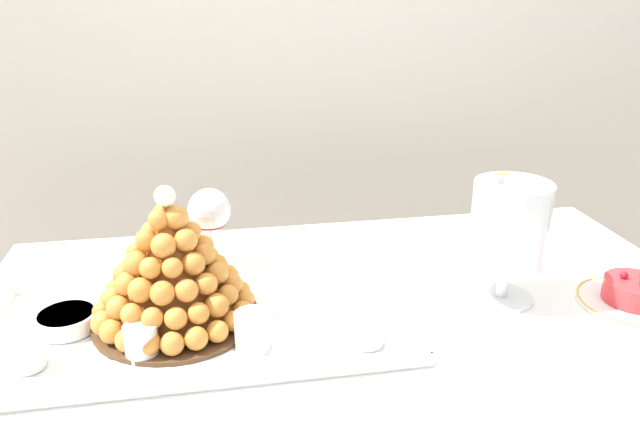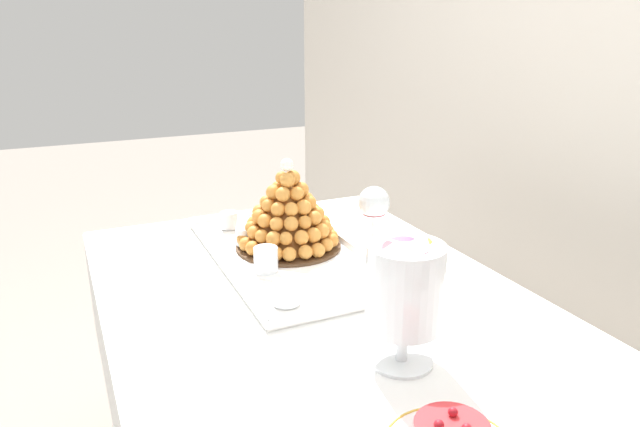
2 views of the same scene
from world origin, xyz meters
name	(u,v)px [view 2 (image 2 of 2)]	position (x,y,z in m)	size (l,w,h in m)	color
buffet_table	(323,344)	(0.00, 0.00, 0.66)	(1.31, 0.87, 0.76)	brown
serving_tray	(286,255)	(-0.25, 0.02, 0.77)	(0.67, 0.34, 0.02)	white
croquembouche	(288,214)	(-0.30, 0.04, 0.86)	(0.27, 0.27, 0.23)	#4C331E
dessert_cup_left	(229,221)	(-0.50, -0.06, 0.79)	(0.05, 0.05, 0.05)	silver
dessert_cup_mid_left	(246,238)	(-0.34, -0.06, 0.79)	(0.05, 0.05, 0.05)	silver
dessert_cup_centre	(266,260)	(-0.18, -0.06, 0.80)	(0.06, 0.06, 0.06)	silver
dessert_cup_mid_right	(286,294)	(-0.01, -0.08, 0.79)	(0.06, 0.06, 0.05)	silver
creme_brulee_ramekin	(268,221)	(-0.47, 0.04, 0.78)	(0.10, 0.10, 0.03)	white
macaron_goblet	(405,288)	(0.27, 0.03, 0.90)	(0.13, 0.13, 0.23)	white
wine_glass	(374,204)	(-0.23, 0.25, 0.88)	(0.08, 0.08, 0.16)	silver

